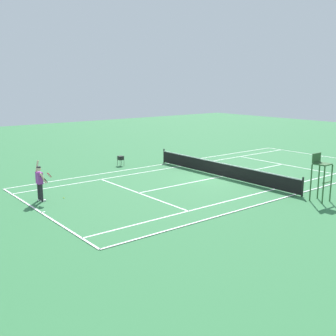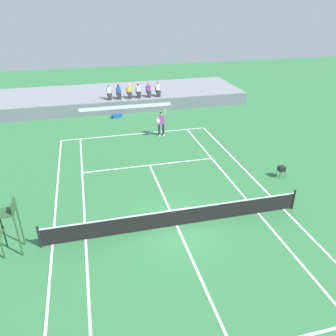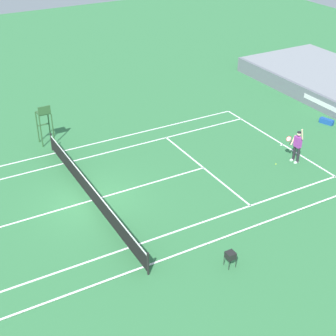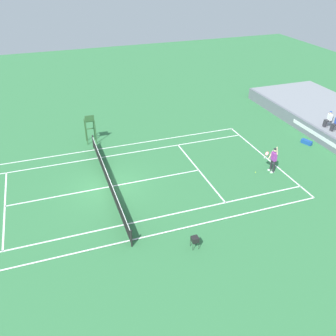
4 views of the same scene
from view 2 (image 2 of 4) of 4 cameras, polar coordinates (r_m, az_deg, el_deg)
ground_plane at (r=15.76m, az=1.52°, el=-9.80°), size 80.00×80.00×0.00m
court at (r=15.75m, az=1.52°, el=-9.77°), size 11.08×23.88×0.03m
net at (r=15.45m, az=1.54°, el=-8.25°), size 11.98×0.10×1.07m
barrier_wall at (r=30.91m, az=-7.16°, el=10.17°), size 23.48×0.25×1.09m
bleacher_platform at (r=34.51m, az=-8.02°, el=11.91°), size 23.48×7.27×1.09m
spectator_seated_0 at (r=31.38m, az=-9.88°, el=12.43°), size 0.44×0.60×1.26m
spectator_seated_1 at (r=31.45m, az=-8.32°, el=12.57°), size 0.44×0.60×1.26m
spectator_seated_2 at (r=31.56m, az=-6.53°, el=12.73°), size 0.44×0.60×1.26m
spectator_seated_3 at (r=31.67m, az=-4.99°, el=12.85°), size 0.44×0.60×1.26m
spectator_seated_4 at (r=31.83m, az=-3.28°, el=12.98°), size 0.44×0.60×1.26m
spectator_seated_5 at (r=32.00m, az=-1.69°, el=13.09°), size 0.44×0.60×1.26m
tennis_player at (r=25.32m, az=-1.16°, el=7.59°), size 0.76×0.63×2.08m
tennis_ball at (r=24.59m, az=-1.13°, el=4.59°), size 0.07×0.07×0.07m
umpire_chair at (r=14.87m, az=-25.25°, el=-7.98°), size 0.77×0.77×2.44m
equipment_bag at (r=29.90m, az=-8.61°, el=8.71°), size 0.96×0.60×0.32m
ball_hopper at (r=20.53m, az=18.65°, el=-0.06°), size 0.36×0.36×0.70m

